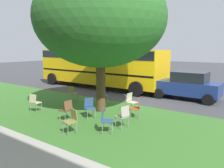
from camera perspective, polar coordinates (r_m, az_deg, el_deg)
ground at (r=12.59m, az=4.91°, el=-4.81°), size 80.00×80.00×0.00m
grass_verge at (r=10.07m, az=-4.59°, el=-8.34°), size 48.00×6.00×0.01m
street_tree at (r=10.68m, az=-2.98°, el=16.10°), size 6.01×6.01×6.55m
chair_0 at (r=8.59m, az=2.86°, el=-7.81°), size 0.52×0.51×0.88m
chair_1 at (r=10.89m, az=4.82°, el=-4.20°), size 0.46×0.46×0.88m
chair_2 at (r=9.61m, az=-11.39°, el=-6.14°), size 0.44×0.44×0.88m
chair_3 at (r=9.82m, az=6.21°, el=-5.70°), size 0.57×0.57×0.88m
chair_4 at (r=12.44m, az=-2.43°, el=-2.49°), size 0.55×0.56×0.88m
chair_5 at (r=8.13m, az=-1.67°, el=-8.79°), size 0.58×0.57×0.88m
chair_6 at (r=11.29m, az=-18.99°, el=-4.19°), size 0.48×0.48×0.88m
chair_7 at (r=8.22m, az=-10.26°, el=-8.74°), size 0.50×0.51×0.88m
chair_8 at (r=9.85m, az=-5.69°, el=-5.64°), size 0.57×0.57×0.88m
chair_9 at (r=13.01m, az=-10.05°, el=-2.12°), size 0.49×0.49×0.88m
parked_car at (r=14.06m, az=18.62°, el=-0.30°), size 3.70×1.92×1.65m
school_bus at (r=17.34m, az=-3.29°, el=4.92°), size 10.40×2.80×2.88m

